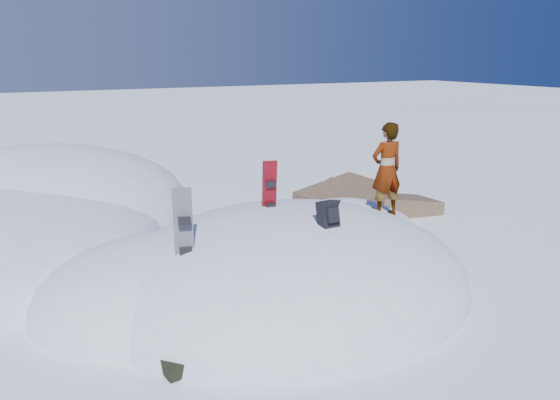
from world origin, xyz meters
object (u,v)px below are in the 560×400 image
snowboard_dark (184,239)px  person (387,170)px  snowboard_red (270,198)px  backpack (329,214)px

snowboard_dark → person: (4.26, 0.40, 0.61)m
snowboard_red → person: bearing=5.0°
backpack → snowboard_dark: bearing=162.8°
snowboard_dark → snowboard_red: bearing=39.5°
snowboard_dark → person: 4.32m
snowboard_red → snowboard_dark: (-1.90, -0.79, -0.25)m
snowboard_dark → backpack: 2.39m
snowboard_red → person: (2.37, -0.39, 0.36)m
backpack → person: size_ratio=0.28×
snowboard_red → backpack: 1.39m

